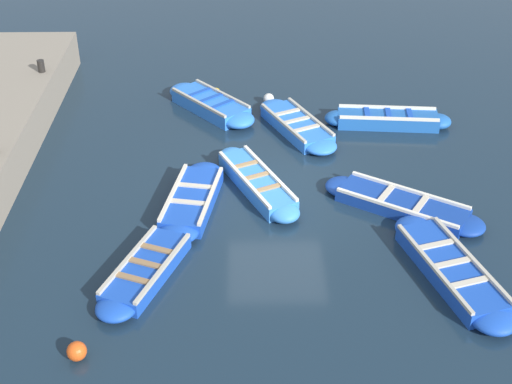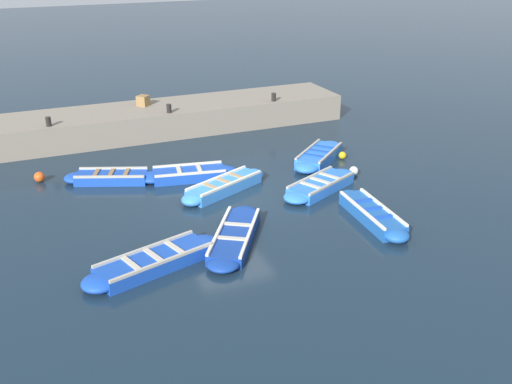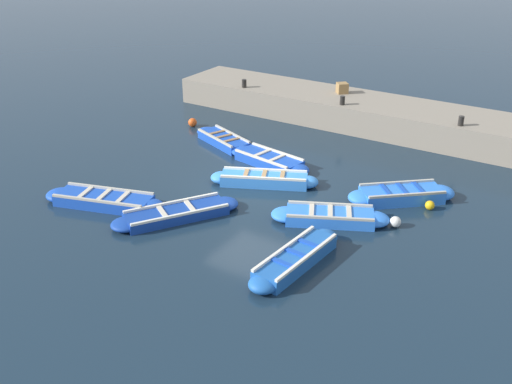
# 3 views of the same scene
# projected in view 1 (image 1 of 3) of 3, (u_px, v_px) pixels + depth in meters

# --- Properties ---
(ground_plane) EXTENTS (120.00, 120.00, 0.00)m
(ground_plane) POSITION_uv_depth(u_px,v_px,m) (278.00, 191.00, 17.13)
(ground_plane) COLOR #162838
(boat_outer_right) EXTENTS (1.97, 3.96, 0.40)m
(boat_outer_right) POSITION_uv_depth(u_px,v_px,m) (451.00, 270.00, 14.37)
(boat_outer_right) COLOR #1947B7
(boat_outer_right) RESTS_ON ground
(boat_far_corner) EXTENTS (3.71, 2.79, 0.35)m
(boat_far_corner) POSITION_uv_depth(u_px,v_px,m) (402.00, 205.00, 16.36)
(boat_far_corner) COLOR navy
(boat_far_corner) RESTS_ON ground
(boat_end_of_row) EXTENTS (1.48, 3.47, 0.40)m
(boat_end_of_row) POSITION_uv_depth(u_px,v_px,m) (192.00, 200.00, 16.48)
(boat_end_of_row) COLOR #1947B7
(boat_end_of_row) RESTS_ON ground
(boat_tucked) EXTENTS (2.89, 3.14, 0.45)m
(boat_tucked) POSITION_uv_depth(u_px,v_px,m) (211.00, 105.00, 20.58)
(boat_tucked) COLOR blue
(boat_tucked) RESTS_ON ground
(boat_broadside) EXTENTS (2.27, 3.44, 0.39)m
(boat_broadside) POSITION_uv_depth(u_px,v_px,m) (297.00, 126.00, 19.57)
(boat_broadside) COLOR blue
(boat_broadside) RESTS_ON ground
(boat_stern_in) EXTENTS (2.15, 3.50, 0.42)m
(boat_stern_in) POSITION_uv_depth(u_px,v_px,m) (257.00, 183.00, 17.10)
(boat_stern_in) COLOR #3884E0
(boat_stern_in) RESTS_ON ground
(boat_near_quay) EXTENTS (1.94, 3.27, 0.38)m
(boat_near_quay) POSITION_uv_depth(u_px,v_px,m) (146.00, 270.00, 14.39)
(boat_near_quay) COLOR #1947B7
(boat_near_quay) RESTS_ON ground
(boat_drifting) EXTENTS (3.55, 1.01, 0.43)m
(boat_drifting) POSITION_uv_depth(u_px,v_px,m) (388.00, 119.00, 19.83)
(boat_drifting) COLOR #1E59AD
(boat_drifting) RESTS_ON ground
(bollard_mid_south) EXTENTS (0.20, 0.20, 0.35)m
(bollard_mid_south) POSITION_uv_depth(u_px,v_px,m) (41.00, 66.00, 20.24)
(bollard_mid_south) COLOR black
(bollard_mid_south) RESTS_ON quay_wall
(buoy_orange_near) EXTENTS (0.36, 0.36, 0.36)m
(buoy_orange_near) POSITION_uv_depth(u_px,v_px,m) (77.00, 351.00, 12.49)
(buoy_orange_near) COLOR #E05119
(buoy_orange_near) RESTS_ON ground
(buoy_yellow_far) EXTENTS (0.28, 0.28, 0.28)m
(buoy_yellow_far) POSITION_uv_depth(u_px,v_px,m) (216.00, 92.00, 21.39)
(buoy_yellow_far) COLOR #EAB214
(buoy_yellow_far) RESTS_ON ground
(buoy_white_drifting) EXTENTS (0.32, 0.32, 0.32)m
(buoy_white_drifting) POSITION_uv_depth(u_px,v_px,m) (269.00, 99.00, 20.99)
(buoy_white_drifting) COLOR silver
(buoy_white_drifting) RESTS_ON ground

